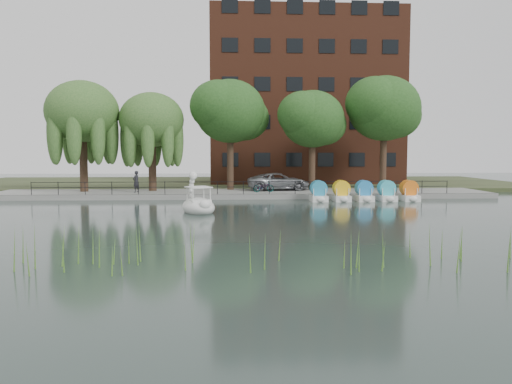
{
  "coord_description": "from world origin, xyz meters",
  "views": [
    {
      "loc": [
        -0.97,
        -24.98,
        3.63
      ],
      "look_at": [
        0.5,
        4.0,
        1.3
      ],
      "focal_mm": 35.0,
      "sensor_mm": 36.0,
      "label": 1
    }
  ],
  "objects": [
    {
      "name": "reed_bank",
      "position": [
        2.0,
        -9.5,
        0.6
      ],
      "size": [
        24.0,
        2.4,
        1.2
      ],
      "color": "#669938",
      "rests_on": "ground_plane"
    },
    {
      "name": "minivan",
      "position": [
        3.09,
        17.06,
        1.24
      ],
      "size": [
        3.35,
        6.26,
        1.67
      ],
      "primitive_type": "imported",
      "rotation": [
        0.0,
        0.0,
        1.67
      ],
      "color": "gray",
      "rests_on": "promenade"
    },
    {
      "name": "ground_plane",
      "position": [
        0.0,
        0.0,
        0.0
      ],
      "size": [
        120.0,
        120.0,
        0.0
      ],
      "primitive_type": "plane",
      "color": "#384743"
    },
    {
      "name": "broadleaf_center",
      "position": [
        -1.0,
        18.0,
        7.06
      ],
      "size": [
        6.0,
        6.0,
        9.25
      ],
      "color": "#473323",
      "rests_on": "promenade"
    },
    {
      "name": "land_strip",
      "position": [
        0.0,
        30.0,
        0.18
      ],
      "size": [
        60.0,
        22.0,
        0.36
      ],
      "primitive_type": "cube",
      "color": "#47512D",
      "rests_on": "ground_plane"
    },
    {
      "name": "bicycle",
      "position": [
        1.67,
        15.03,
        0.9
      ],
      "size": [
        0.91,
        1.8,
        1.0
      ],
      "primitive_type": "imported",
      "rotation": [
        0.0,
        0.0,
        1.76
      ],
      "color": "gray",
      "rests_on": "promenade"
    },
    {
      "name": "swan_boat",
      "position": [
        -2.95,
        4.99,
        0.54
      ],
      "size": [
        2.77,
        3.36,
        2.45
      ],
      "rotation": [
        0.0,
        0.0,
        0.38
      ],
      "color": "white",
      "rests_on": "ground_plane"
    },
    {
      "name": "kerb",
      "position": [
        0.0,
        13.05,
        0.2
      ],
      "size": [
        40.0,
        0.25,
        0.4
      ],
      "primitive_type": "cube",
      "color": "gray",
      "rests_on": "ground_plane"
    },
    {
      "name": "broadleaf_far",
      "position": [
        12.5,
        18.5,
        7.4
      ],
      "size": [
        6.3,
        6.3,
        9.71
      ],
      "color": "#473323",
      "rests_on": "promenade"
    },
    {
      "name": "apartment_building",
      "position": [
        7.0,
        29.97,
        9.36
      ],
      "size": [
        20.0,
        10.07,
        18.0
      ],
      "color": "#4C1E16",
      "rests_on": "land_strip"
    },
    {
      "name": "willow_mid",
      "position": [
        -7.5,
        17.0,
        6.25
      ],
      "size": [
        5.32,
        5.32,
        8.15
      ],
      "color": "#473323",
      "rests_on": "promenade"
    },
    {
      "name": "pedestrian",
      "position": [
        -8.56,
        15.35,
        1.39
      ],
      "size": [
        0.78,
        0.86,
        1.98
      ],
      "primitive_type": "imported",
      "rotation": [
        0.0,
        0.0,
        4.17
      ],
      "color": "black",
      "rests_on": "promenade"
    },
    {
      "name": "railing",
      "position": [
        0.0,
        13.25,
        1.15
      ],
      "size": [
        32.0,
        0.05,
        1.0
      ],
      "color": "black",
      "rests_on": "promenade"
    },
    {
      "name": "promenade",
      "position": [
        0.0,
        16.0,
        0.2
      ],
      "size": [
        40.0,
        6.0,
        0.4
      ],
      "primitive_type": "cube",
      "color": "gray",
      "rests_on": "ground_plane"
    },
    {
      "name": "willow_left",
      "position": [
        -13.0,
        16.5,
        6.87
      ],
      "size": [
        5.88,
        5.88,
        9.01
      ],
      "color": "#473323",
      "rests_on": "promenade"
    },
    {
      "name": "pedal_boat_row",
      "position": [
        8.91,
        11.41,
        0.61
      ],
      "size": [
        7.95,
        1.7,
        1.4
      ],
      "color": "white",
      "rests_on": "ground_plane"
    },
    {
      "name": "broadleaf_right",
      "position": [
        6.0,
        17.5,
        6.39
      ],
      "size": [
        5.4,
        5.4,
        8.32
      ],
      "color": "#473323",
      "rests_on": "promenade"
    }
  ]
}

